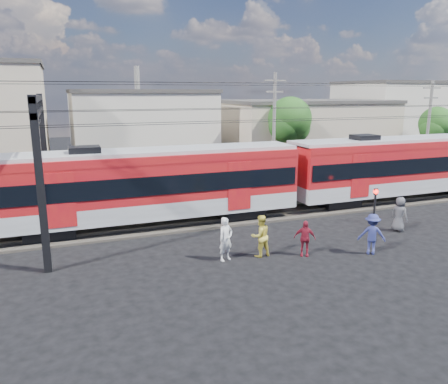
{
  "coord_description": "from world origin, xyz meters",
  "views": [
    {
      "loc": [
        -9.21,
        -14.45,
        7.11
      ],
      "look_at": [
        -1.82,
        5.0,
        2.31
      ],
      "focal_mm": 35.0,
      "sensor_mm": 36.0,
      "label": 1
    }
  ],
  "objects_px": {
    "pedestrian_a": "(226,239)",
    "car_silver": "(432,172)",
    "commuter_train": "(154,183)",
    "crossing_signal": "(375,199)",
    "pedestrian_c": "(372,234)"
  },
  "relations": [
    {
      "from": "pedestrian_a",
      "to": "crossing_signal",
      "type": "xyz_separation_m",
      "value": [
        9.67,
        2.23,
        0.39
      ]
    },
    {
      "from": "commuter_train",
      "to": "pedestrian_a",
      "type": "xyz_separation_m",
      "value": [
        1.79,
        -5.9,
        -1.45
      ]
    },
    {
      "from": "crossing_signal",
      "to": "commuter_train",
      "type": "bearing_deg",
      "value": 162.26
    },
    {
      "from": "pedestrian_c",
      "to": "crossing_signal",
      "type": "bearing_deg",
      "value": -98.35
    },
    {
      "from": "pedestrian_a",
      "to": "car_silver",
      "type": "xyz_separation_m",
      "value": [
        22.16,
        10.36,
        -0.29
      ]
    },
    {
      "from": "commuter_train",
      "to": "pedestrian_a",
      "type": "bearing_deg",
      "value": -73.1
    },
    {
      "from": "car_silver",
      "to": "crossing_signal",
      "type": "height_order",
      "value": "crossing_signal"
    },
    {
      "from": "crossing_signal",
      "to": "pedestrian_a",
      "type": "bearing_deg",
      "value": -167.0
    },
    {
      "from": "pedestrian_a",
      "to": "car_silver",
      "type": "bearing_deg",
      "value": 6.03
    },
    {
      "from": "commuter_train",
      "to": "crossing_signal",
      "type": "xyz_separation_m",
      "value": [
        11.46,
        -3.67,
        -1.05
      ]
    },
    {
      "from": "pedestrian_c",
      "to": "car_silver",
      "type": "relative_size",
      "value": 0.47
    },
    {
      "from": "pedestrian_c",
      "to": "car_silver",
      "type": "height_order",
      "value": "pedestrian_c"
    },
    {
      "from": "pedestrian_a",
      "to": "pedestrian_c",
      "type": "distance_m",
      "value": 6.55
    },
    {
      "from": "pedestrian_a",
      "to": "pedestrian_c",
      "type": "bearing_deg",
      "value": -33.34
    },
    {
      "from": "pedestrian_a",
      "to": "crossing_signal",
      "type": "bearing_deg",
      "value": -6.02
    }
  ]
}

